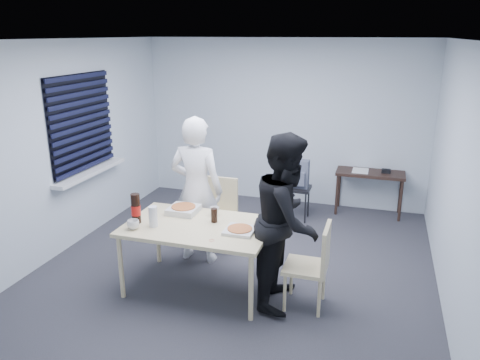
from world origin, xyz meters
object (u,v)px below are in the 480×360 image
(stool, at_px, (298,194))
(mug_b, at_px, (215,211))
(chair_far, at_px, (220,207))
(soda_bottle, at_px, (136,209))
(person_black, at_px, (287,220))
(mug_a, at_px, (133,225))
(chair_right, at_px, (315,261))
(person_white, at_px, (197,190))
(backpack, at_px, (298,174))
(dining_table, at_px, (198,230))
(side_table, at_px, (370,177))

(stool, xyz_separation_m, mug_b, (-0.58, -1.96, 0.40))
(chair_far, distance_m, soda_bottle, 1.39)
(chair_far, bearing_deg, stool, 55.20)
(person_black, xyz_separation_m, mug_a, (-1.53, -0.34, -0.10))
(chair_right, height_order, mug_b, chair_right)
(stool, bearing_deg, chair_far, -124.80)
(mug_a, bearing_deg, stool, 64.08)
(person_white, bearing_deg, backpack, -120.00)
(stool, xyz_separation_m, backpack, (0.00, -0.01, 0.31))
(stool, distance_m, mug_b, 2.09)
(soda_bottle, bearing_deg, stool, 61.58)
(dining_table, height_order, chair_right, chair_right)
(stool, height_order, soda_bottle, soda_bottle)
(person_black, relative_size, mug_a, 14.39)
(stool, bearing_deg, dining_table, -106.07)
(mug_b, bearing_deg, dining_table, -103.27)
(dining_table, xyz_separation_m, stool, (0.66, 2.28, -0.29))
(stool, bearing_deg, backpack, -90.00)
(side_table, height_order, stool, side_table)
(soda_bottle, bearing_deg, dining_table, 11.51)
(soda_bottle, bearing_deg, mug_a, -72.21)
(chair_far, height_order, side_table, chair_far)
(mug_b, bearing_deg, soda_bottle, -148.41)
(person_white, bearing_deg, chair_far, -104.85)
(person_white, relative_size, person_black, 1.00)
(chair_far, bearing_deg, soda_bottle, -111.64)
(person_black, bearing_deg, dining_table, 92.78)
(side_table, height_order, soda_bottle, soda_bottle)
(chair_far, distance_m, person_black, 1.57)
(stool, bearing_deg, mug_b, -106.51)
(person_white, distance_m, soda_bottle, 0.86)
(person_black, bearing_deg, chair_far, 45.72)
(stool, bearing_deg, soda_bottle, -118.42)
(dining_table, relative_size, backpack, 3.69)
(person_black, bearing_deg, soda_bottle, 96.38)
(dining_table, height_order, person_white, person_white)
(chair_far, xyz_separation_m, backpack, (0.81, 1.15, 0.19))
(person_black, relative_size, stool, 3.54)
(person_white, bearing_deg, mug_b, 136.08)
(chair_far, bearing_deg, chair_right, -38.87)
(side_table, xyz_separation_m, soda_bottle, (-2.30, -2.94, 0.30))
(soda_bottle, bearing_deg, chair_right, 3.69)
(side_table, distance_m, stool, 1.15)
(backpack, bearing_deg, chair_right, -57.07)
(chair_far, xyz_separation_m, chair_right, (1.39, -1.12, 0.00))
(soda_bottle, bearing_deg, mug_b, 31.59)
(chair_right, bearing_deg, person_white, 156.47)
(chair_right, xyz_separation_m, soda_bottle, (-1.88, -0.12, 0.38))
(backpack, height_order, mug_a, backpack)
(person_black, height_order, mug_b, person_black)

